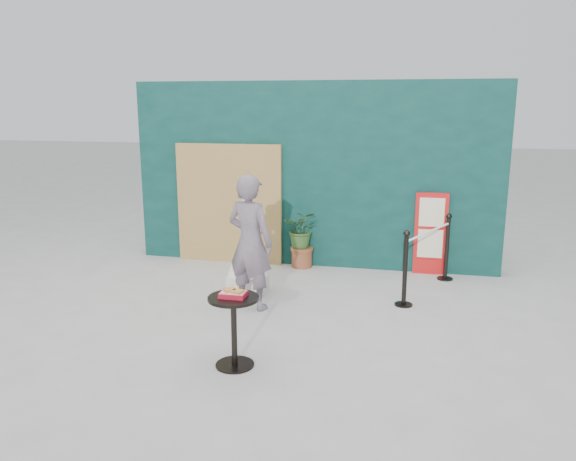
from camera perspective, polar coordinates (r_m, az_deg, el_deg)
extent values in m
plane|color=#ADAAA5|center=(6.64, -2.29, -10.72)|extent=(60.00, 60.00, 0.00)
cube|color=#0A2E2C|center=(9.24, 2.64, 5.65)|extent=(6.00, 0.30, 3.00)
cube|color=tan|center=(9.45, -6.01, 2.70)|extent=(1.80, 0.08, 2.00)
imported|color=slate|center=(7.28, -3.86, -1.21)|extent=(0.75, 0.61, 1.78)
cube|color=red|center=(9.07, 14.28, -0.32)|extent=(0.50, 0.06, 1.30)
cube|color=beige|center=(8.96, 14.40, 1.80)|extent=(0.38, 0.02, 0.45)
cube|color=beige|center=(9.07, 14.23, -1.30)|extent=(0.38, 0.02, 0.45)
cube|color=red|center=(9.16, 14.11, -3.42)|extent=(0.38, 0.02, 0.18)
cube|color=silver|center=(8.09, -4.06, -5.33)|extent=(0.50, 0.50, 0.27)
cone|color=white|center=(7.93, -4.12, -1.59)|extent=(0.58, 0.58, 0.82)
cylinder|color=white|center=(7.82, -4.18, 2.08)|extent=(0.24, 0.24, 0.22)
sphere|color=silver|center=(7.79, -4.20, 3.52)|extent=(0.18, 0.18, 0.18)
cylinder|color=black|center=(5.99, -5.42, -13.41)|extent=(0.40, 0.40, 0.02)
cylinder|color=black|center=(5.84, -5.49, -10.33)|extent=(0.06, 0.06, 0.72)
cylinder|color=black|center=(5.71, -5.57, -6.87)|extent=(0.52, 0.52, 0.03)
cube|color=#B21328|center=(5.69, -5.58, -6.49)|extent=(0.26, 0.19, 0.05)
cube|color=red|center=(5.68, -5.59, -6.22)|extent=(0.24, 0.17, 0.00)
cube|color=#C78B48|center=(5.70, -5.95, -6.02)|extent=(0.15, 0.14, 0.02)
cube|color=gold|center=(5.65, -5.17, -6.19)|extent=(0.13, 0.13, 0.02)
cone|color=yellow|center=(5.71, -5.25, -5.77)|extent=(0.06, 0.06, 0.06)
cylinder|color=brown|center=(9.29, 1.41, -2.85)|extent=(0.34, 0.34, 0.28)
cylinder|color=brown|center=(9.25, 1.42, -1.87)|extent=(0.38, 0.38, 0.05)
imported|color=#315323|center=(9.17, 1.43, 0.16)|extent=(0.56, 0.49, 0.62)
cylinder|color=black|center=(7.75, 11.65, -7.37)|extent=(0.24, 0.24, 0.02)
cylinder|color=black|center=(7.60, 11.80, -4.04)|extent=(0.06, 0.06, 0.96)
sphere|color=black|center=(7.48, 11.98, -0.30)|extent=(0.09, 0.09, 0.09)
cylinder|color=black|center=(9.00, 15.65, -4.73)|extent=(0.24, 0.24, 0.02)
cylinder|color=black|center=(8.88, 15.83, -1.83)|extent=(0.06, 0.06, 0.96)
sphere|color=black|center=(8.77, 16.03, 1.40)|extent=(0.09, 0.09, 0.09)
cylinder|color=white|center=(8.14, 14.12, -0.14)|extent=(0.63, 1.31, 0.03)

